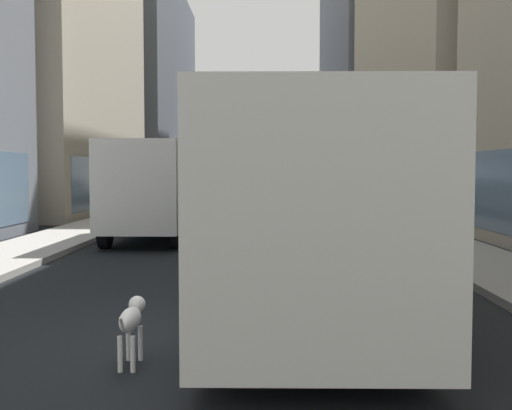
# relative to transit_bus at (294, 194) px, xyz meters

# --- Properties ---
(ground_plane) EXTENTS (120.00, 120.00, 0.00)m
(ground_plane) POSITION_rel_transit_bus_xyz_m (-1.20, 31.76, -1.78)
(ground_plane) COLOR black
(sidewalk_left) EXTENTS (2.40, 110.00, 0.15)m
(sidewalk_left) POSITION_rel_transit_bus_xyz_m (-6.90, 31.76, -1.70)
(sidewalk_left) COLOR #9E9991
(sidewalk_left) RESTS_ON ground
(sidewalk_right) EXTENTS (2.40, 110.00, 0.15)m
(sidewalk_right) POSITION_rel_transit_bus_xyz_m (4.50, 31.76, -1.70)
(sidewalk_right) COLOR gray
(sidewalk_right) RESTS_ON ground
(building_left_far) EXTENTS (10.25, 23.64, 18.56)m
(building_left_far) POSITION_rel_transit_bus_xyz_m (-13.10, 44.02, 7.49)
(building_left_far) COLOR #4C515B
(building_left_far) RESTS_ON ground
(building_right_far) EXTENTS (10.16, 23.62, 35.39)m
(building_right_far) POSITION_rel_transit_bus_xyz_m (10.70, 46.37, 15.91)
(building_right_far) COLOR slate
(building_right_far) RESTS_ON ground
(transit_bus) EXTENTS (2.78, 11.53, 3.05)m
(transit_bus) POSITION_rel_transit_bus_xyz_m (0.00, 0.00, 0.00)
(transit_bus) COLOR silver
(transit_bus) RESTS_ON ground
(car_black_suv) EXTENTS (1.79, 4.78, 1.62)m
(car_black_suv) POSITION_rel_transit_bus_xyz_m (0.00, 24.74, -0.95)
(car_black_suv) COLOR black
(car_black_suv) RESTS_ON ground
(car_blue_hatchback) EXTENTS (1.73, 4.21, 1.62)m
(car_blue_hatchback) POSITION_rel_transit_bus_xyz_m (0.00, 36.58, -0.96)
(car_blue_hatchback) COLOR #4C6BB7
(car_blue_hatchback) RESTS_ON ground
(car_yellow_taxi) EXTENTS (1.82, 4.39, 1.62)m
(car_yellow_taxi) POSITION_rel_transit_bus_xyz_m (-4.00, 21.51, -0.95)
(car_yellow_taxi) COLOR yellow
(car_yellow_taxi) RESTS_ON ground
(car_white_van) EXTENTS (1.94, 4.13, 1.62)m
(car_white_van) POSITION_rel_transit_bus_xyz_m (-2.40, 31.99, -0.95)
(car_white_van) COLOR silver
(car_white_van) RESTS_ON ground
(car_grey_wagon) EXTENTS (1.92, 4.02, 1.62)m
(car_grey_wagon) POSITION_rel_transit_bus_xyz_m (1.60, 19.05, -0.96)
(car_grey_wagon) COLOR slate
(car_grey_wagon) RESTS_ON ground
(box_truck) EXTENTS (2.30, 7.50, 3.05)m
(box_truck) POSITION_rel_transit_bus_xyz_m (-4.00, 8.73, -0.11)
(box_truck) COLOR silver
(box_truck) RESTS_ON ground
(dalmatian_dog) EXTENTS (0.22, 0.96, 0.72)m
(dalmatian_dog) POSITION_rel_transit_bus_xyz_m (-2.04, -4.17, -1.26)
(dalmatian_dog) COLOR white
(dalmatian_dog) RESTS_ON ground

